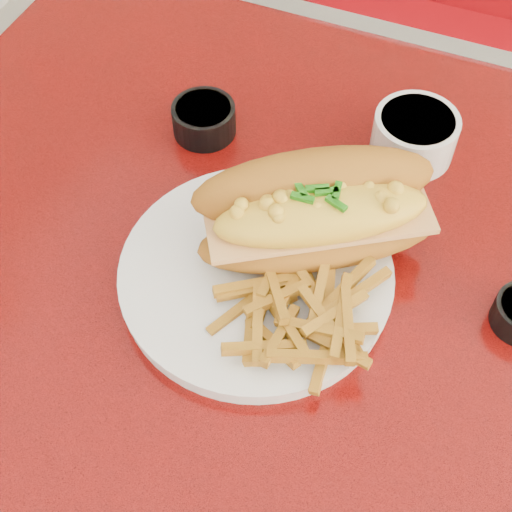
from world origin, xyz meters
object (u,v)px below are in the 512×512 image
at_px(fork, 289,309).
at_px(gravy_ramekin, 414,135).
at_px(booth_bench_far, 479,130).
at_px(sauce_cup_left, 204,118).
at_px(dinner_plate, 256,275).
at_px(mac_hoagie, 318,211).
at_px(diner_table, 392,406).

height_order(fork, gravy_ramekin, gravy_ramekin).
bearing_deg(booth_bench_far, sauce_cup_left, -113.36).
bearing_deg(dinner_plate, booth_bench_far, 79.21).
distance_m(booth_bench_far, dinner_plate, 0.97).
height_order(booth_bench_far, sauce_cup_left, booth_bench_far).
bearing_deg(mac_hoagie, fork, -118.88).
distance_m(booth_bench_far, sauce_cup_left, 0.87).
xyz_separation_m(dinner_plate, fork, (0.04, -0.03, 0.01)).
height_order(diner_table, sauce_cup_left, sauce_cup_left).
distance_m(dinner_plate, sauce_cup_left, 0.21).
distance_m(diner_table, booth_bench_far, 0.87).
height_order(diner_table, dinner_plate, dinner_plate).
bearing_deg(sauce_cup_left, diner_table, -28.50).
height_order(booth_bench_far, dinner_plate, booth_bench_far).
bearing_deg(fork, mac_hoagie, -9.24).
relative_size(diner_table, dinner_plate, 3.93).
height_order(booth_bench_far, gravy_ramekin, booth_bench_far).
xyz_separation_m(diner_table, mac_hoagie, (-0.12, 0.05, 0.22)).
relative_size(dinner_plate, gravy_ramekin, 2.70).
xyz_separation_m(mac_hoagie, sauce_cup_left, (-0.17, 0.11, -0.04)).
relative_size(mac_hoagie, sauce_cup_left, 3.44).
height_order(diner_table, mac_hoagie, mac_hoagie).
distance_m(diner_table, sauce_cup_left, 0.37).
bearing_deg(booth_bench_far, fork, -97.63).
distance_m(gravy_ramekin, sauce_cup_left, 0.22).
bearing_deg(booth_bench_far, dinner_plate, -100.79).
bearing_deg(mac_hoagie, diner_table, -54.24).
bearing_deg(fork, diner_table, -86.18).
relative_size(dinner_plate, mac_hoagie, 1.27).
relative_size(diner_table, booth_bench_far, 1.03).
bearing_deg(fork, sauce_cup_left, 29.33).
relative_size(mac_hoagie, gravy_ramekin, 2.13).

